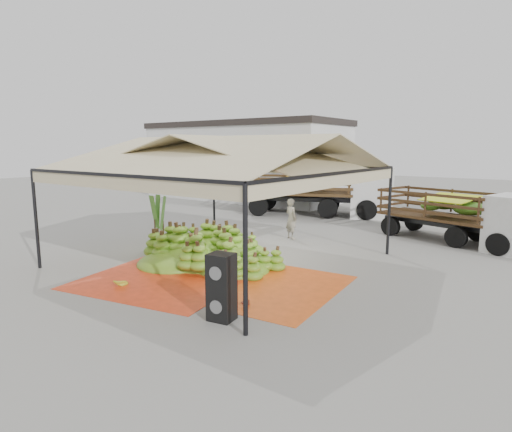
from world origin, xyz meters
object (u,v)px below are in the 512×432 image
Objects in this scene: vendor at (291,219)px; truck_right at (463,211)px; truck_left at (324,185)px; banana_heap at (203,242)px; speaker_stack at (222,287)px.

truck_right reaches higher than vendor.
vendor is at bearing -135.40° from truck_right.
truck_left is at bearing -53.78° from vendor.
truck_left reaches higher than vendor.
vendor is 0.20× the size of truck_left.
truck_left is 1.31× the size of truck_right.
speaker_stack is at bearing -42.05° from banana_heap.
truck_left reaches higher than banana_heap.
truck_right is at bearing 67.56° from speaker_stack.
truck_left is (-1.30, 10.85, 1.02)m from banana_heap.
vendor is 6.55m from truck_right.
vendor is at bearing -96.79° from truck_left.
truck_left reaches higher than truck_right.
speaker_stack is 0.89× the size of vendor.
truck_left reaches higher than speaker_stack.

